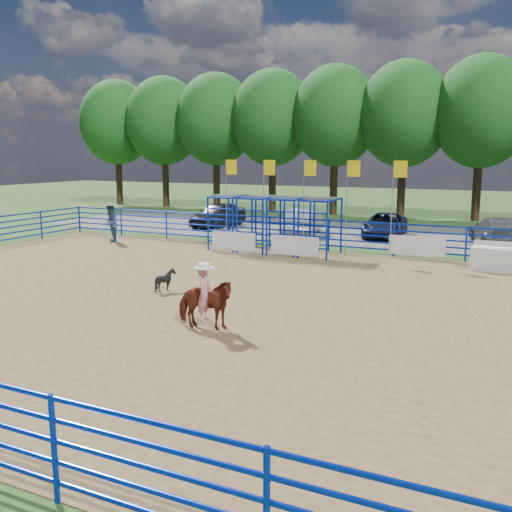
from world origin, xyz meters
name	(u,v)px	position (x,y,z in m)	size (l,w,h in m)	color
ground	(225,301)	(0.00, 0.00, 0.00)	(120.00, 120.00, 0.00)	#3C5E25
arena_dirt	(225,301)	(0.00, 0.00, 0.01)	(30.00, 20.00, 0.02)	olive
gravel_strip	(367,233)	(0.00, 17.00, 0.01)	(40.00, 10.00, 0.01)	#68665C
announcer_table	(494,259)	(7.21, 8.46, 0.47)	(1.70, 0.79, 0.91)	silver
horse_and_rider	(205,298)	(0.94, -2.77, 0.85)	(1.68, 0.95, 2.43)	maroon
calf	(166,280)	(-2.32, 0.20, 0.39)	(0.60, 0.68, 0.75)	black
spectator_cowboy	(110,223)	(-10.97, 7.88, 1.00)	(1.14, 1.18, 1.97)	navy
car_a	(218,214)	(-9.14, 15.81, 0.76)	(1.78, 4.41, 1.50)	black
car_b	(303,221)	(-3.20, 15.02, 0.73)	(1.53, 4.39, 1.45)	gray
car_c	(385,225)	(1.24, 15.95, 0.65)	(2.12, 4.59, 1.28)	#141834
car_d	(497,231)	(6.92, 15.47, 0.71)	(1.96, 4.83, 1.40)	#5A5A5D
perimeter_fence	(225,277)	(0.00, 0.00, 0.75)	(30.10, 20.10, 1.50)	#0828BC
chute_assembly	(281,225)	(-1.90, 8.84, 1.26)	(19.32, 2.41, 4.20)	#0828BC
treeline	(405,109)	(0.00, 26.00, 7.53)	(56.40, 6.40, 11.24)	#3F2B19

